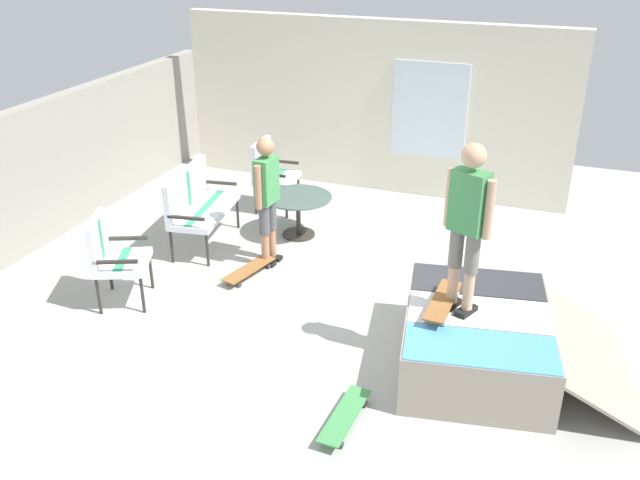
# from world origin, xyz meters

# --- Properties ---
(ground_plane) EXTENTS (12.00, 12.00, 0.10)m
(ground_plane) POSITION_xyz_m (0.00, 0.00, -0.05)
(ground_plane) COLOR #A8A8A3
(back_wall_cinderblock) EXTENTS (9.00, 0.20, 1.81)m
(back_wall_cinderblock) POSITION_xyz_m (0.00, 4.00, 0.90)
(back_wall_cinderblock) COLOR gray
(back_wall_cinderblock) RESTS_ON ground_plane
(house_facade) EXTENTS (0.23, 6.00, 2.59)m
(house_facade) POSITION_xyz_m (3.80, 0.49, 1.30)
(house_facade) COLOR silver
(house_facade) RESTS_ON ground_plane
(skate_ramp) EXTENTS (2.10, 2.40, 0.60)m
(skate_ramp) POSITION_xyz_m (-0.44, -1.85, 0.30)
(skate_ramp) COLOR gray
(skate_ramp) RESTS_ON ground_plane
(patio_bench) EXTENTS (1.32, 0.72, 1.02)m
(patio_bench) POSITION_xyz_m (1.00, 2.01, 0.62)
(patio_bench) COLOR #2D2823
(patio_bench) RESTS_ON ground_plane
(patio_chair_near_house) EXTENTS (0.66, 0.59, 1.02)m
(patio_chair_near_house) POSITION_xyz_m (2.42, 1.62, 0.61)
(patio_chair_near_house) COLOR #2D2823
(patio_chair_near_house) RESTS_ON ground_plane
(patio_chair_by_wall) EXTENTS (0.79, 0.75, 1.02)m
(patio_chair_by_wall) POSITION_xyz_m (-0.63, 2.14, 0.61)
(patio_chair_by_wall) COLOR #2D2823
(patio_chair_by_wall) RESTS_ON ground_plane
(patio_table) EXTENTS (0.90, 0.90, 0.57)m
(patio_table) POSITION_xyz_m (1.69, 0.87, 0.40)
(patio_table) COLOR #2D2823
(patio_table) RESTS_ON ground_plane
(person_watching) EXTENTS (0.48, 0.26, 1.62)m
(person_watching) POSITION_xyz_m (0.83, 0.93, 0.93)
(person_watching) COLOR black
(person_watching) RESTS_ON ground_plane
(person_skater) EXTENTS (0.33, 0.45, 1.63)m
(person_skater) POSITION_xyz_m (-0.48, -1.63, 1.54)
(person_skater) COLOR black
(person_skater) RESTS_ON skate_ramp
(skateboard_by_bench) EXTENTS (0.82, 0.39, 0.10)m
(skateboard_by_bench) POSITION_xyz_m (0.42, 1.00, 0.08)
(skateboard_by_bench) COLOR brown
(skateboard_by_bench) RESTS_ON ground_plane
(skateboard_spare) EXTENTS (0.81, 0.24, 0.10)m
(skateboard_spare) POSITION_xyz_m (-1.70, -0.92, 0.08)
(skateboard_spare) COLOR #3F8C4C
(skateboard_spare) RESTS_ON ground_plane
(skateboard_on_ramp) EXTENTS (0.81, 0.23, 0.10)m
(skateboard_on_ramp) POSITION_xyz_m (-0.52, -1.49, 0.68)
(skateboard_on_ramp) COLOR brown
(skateboard_on_ramp) RESTS_ON skate_ramp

